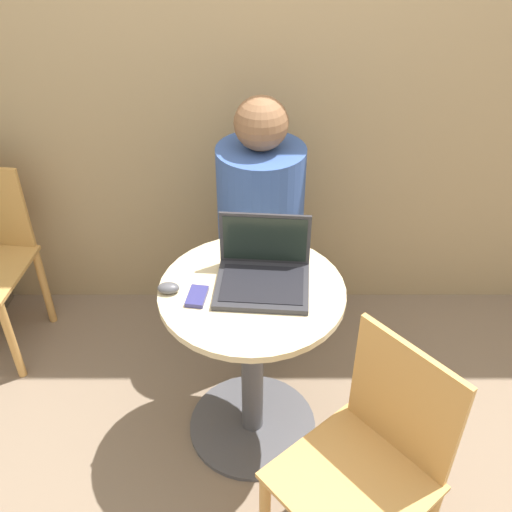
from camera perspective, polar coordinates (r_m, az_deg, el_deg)
The scene contains 8 objects.
ground_plane at distance 2.53m, azimuth -0.40°, elevation -15.89°, with size 12.00×12.00×0.00m, color #7F6B56.
back_wall at distance 2.49m, azimuth -0.47°, elevation 20.16°, with size 7.00×0.05×2.60m.
round_table at distance 2.19m, azimuth -0.45°, elevation -8.76°, with size 0.63×0.63×0.73m.
laptop at distance 2.01m, azimuth 0.57°, elevation -1.48°, with size 0.33×0.27×0.22m.
cell_phone at distance 1.97m, azimuth -5.73°, elevation -3.85°, with size 0.07×0.11×0.02m.
computer_mouse at distance 2.00m, azimuth -8.45°, elevation -3.04°, with size 0.07×0.05×0.03m.
chair_empty at distance 1.90m, azimuth 10.48°, elevation -19.12°, with size 0.56×0.56×0.86m.
person_seated at distance 2.60m, azimuth 0.42°, elevation 1.12°, with size 0.37×0.56×1.19m.
Camera 1 is at (0.01, -1.54, 2.01)m, focal length 42.00 mm.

